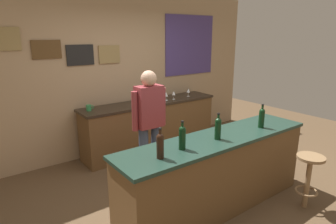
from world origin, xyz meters
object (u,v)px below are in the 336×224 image
(wine_glass_c, at_px, (174,93))
(wine_glass_b, at_px, (166,95))
(bartender, at_px, (149,121))
(wine_bottle_a, at_px, (160,145))
(wine_bottle_d, at_px, (262,117))
(coffee_mug, at_px, (89,108))
(wine_glass_a, at_px, (144,95))
(wine_glass_d, at_px, (188,91))
(wine_bottle_c, at_px, (218,128))
(wine_bottle_b, at_px, (182,137))
(bar_stool, at_px, (309,173))

(wine_glass_c, bearing_deg, wine_glass_b, -177.05)
(bartender, xyz_separation_m, wine_bottle_a, (-0.54, -1.03, 0.12))
(wine_bottle_d, relative_size, coffee_mug, 2.45)
(wine_bottle_a, distance_m, coffee_mug, 2.18)
(bartender, bearing_deg, wine_bottle_a, -117.77)
(wine_glass_a, xyz_separation_m, wine_glass_d, (0.91, -0.14, 0.00))
(bartender, bearing_deg, wine_bottle_c, -74.42)
(bartender, xyz_separation_m, wine_bottle_c, (0.28, -0.99, 0.12))
(wine_glass_b, bearing_deg, wine_bottle_a, -127.36)
(bartender, height_order, wine_glass_b, bartender)
(wine_bottle_b, height_order, wine_glass_d, wine_bottle_b)
(wine_bottle_b, relative_size, coffee_mug, 2.45)
(bartender, distance_m, wine_bottle_b, 1.01)
(wine_bottle_a, bearing_deg, wine_glass_a, 61.58)
(wine_bottle_c, distance_m, wine_bottle_d, 0.75)
(bar_stool, distance_m, wine_glass_a, 2.90)
(wine_glass_d, relative_size, coffee_mug, 1.24)
(wine_glass_b, height_order, wine_glass_d, same)
(wine_bottle_a, xyz_separation_m, wine_glass_a, (1.20, 2.21, -0.05))
(wine_bottle_c, xyz_separation_m, coffee_mug, (-0.67, 2.14, -0.11))
(coffee_mug, bearing_deg, wine_bottle_a, -93.84)
(bartender, bearing_deg, wine_glass_c, 40.38)
(wine_bottle_d, relative_size, wine_glass_b, 1.97)
(wine_glass_a, relative_size, wine_glass_b, 1.00)
(wine_bottle_c, height_order, wine_glass_d, wine_bottle_c)
(bartender, xyz_separation_m, wine_glass_c, (1.19, 1.01, 0.07))
(bartender, distance_m, wine_glass_b, 1.42)
(bar_stool, height_order, wine_bottle_c, wine_bottle_c)
(wine_bottle_b, relative_size, wine_glass_c, 1.97)
(wine_bottle_a, height_order, wine_bottle_c, same)
(wine_bottle_d, relative_size, wine_glass_a, 1.97)
(wine_bottle_b, bearing_deg, wine_glass_a, 67.70)
(wine_bottle_d, bearing_deg, wine_bottle_c, 177.43)
(bar_stool, distance_m, wine_glass_c, 2.68)
(wine_bottle_d, bearing_deg, wine_glass_c, 85.53)
(bar_stool, bearing_deg, coffee_mug, 120.40)
(wine_bottle_c, relative_size, wine_bottle_d, 1.00)
(wine_bottle_a, bearing_deg, wine_bottle_d, 0.12)
(wine_bottle_c, bearing_deg, coffee_mug, 107.42)
(bartender, relative_size, coffee_mug, 12.96)
(wine_glass_c, bearing_deg, wine_glass_a, 161.79)
(bartender, relative_size, wine_glass_b, 10.45)
(wine_bottle_a, distance_m, wine_glass_c, 2.67)
(bar_stool, height_order, wine_glass_c, wine_glass_c)
(wine_bottle_a, xyz_separation_m, wine_bottle_b, (0.31, 0.05, 0.00))
(wine_bottle_b, relative_size, wine_bottle_c, 1.00)
(wine_glass_c, xyz_separation_m, coffee_mug, (-1.58, 0.14, -0.06))
(wine_bottle_c, relative_size, wine_glass_a, 1.97)
(wine_glass_a, bearing_deg, coffee_mug, -178.11)
(wine_bottle_d, height_order, wine_glass_c, wine_bottle_d)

